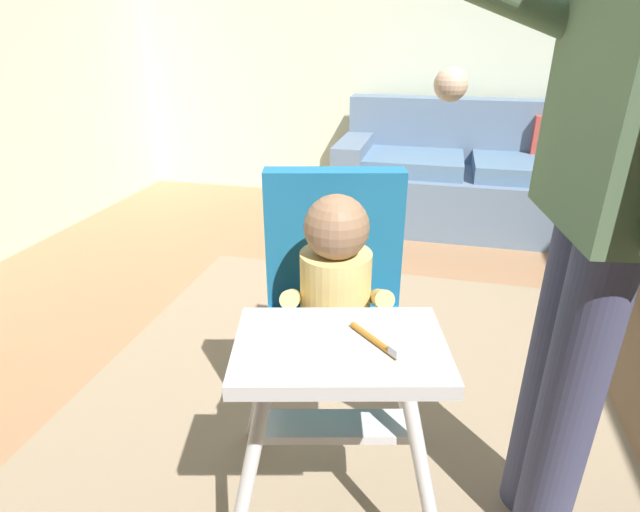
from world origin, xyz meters
The scene contains 6 objects.
ground centered at (0.00, 0.00, -0.05)m, with size 6.33×6.47×0.10m, color #9C704D.
wall_far centered at (0.00, 2.47, 1.30)m, with size 5.53×0.06×2.60m, color silver.
area_rug centered at (-0.05, -0.38, 0.00)m, with size 2.03×2.60×0.01m, color gray.
couch centered at (0.43, 1.95, 0.33)m, with size 1.81×0.86×0.86m.
high_chair centered at (0.01, -0.68, 0.69)m, with size 0.73×0.82×0.99m.
adult_standing centered at (0.58, -0.60, 0.95)m, with size 0.56×0.50×1.68m.
Camera 1 is at (0.23, -1.74, 1.30)m, focal length 28.01 mm.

